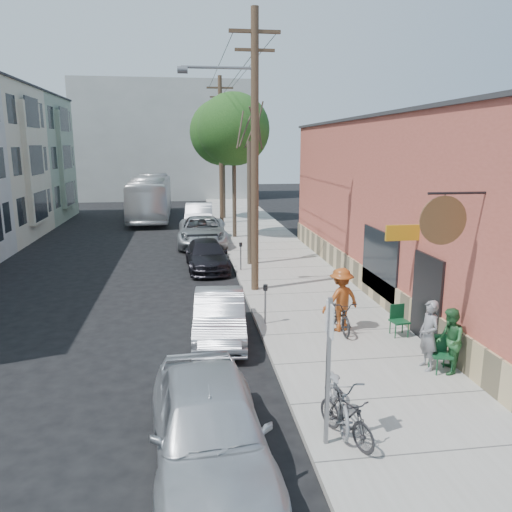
{
  "coord_description": "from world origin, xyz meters",
  "views": [
    {
      "loc": [
        -0.08,
        -13.44,
        5.51
      ],
      "look_at": [
        2.46,
        4.52,
        1.5
      ],
      "focal_mm": 35.0,
      "sensor_mm": 36.0,
      "label": 1
    }
  ],
  "objects": [
    {
      "name": "ground",
      "position": [
        0.0,
        0.0,
        0.0
      ],
      "size": [
        120.0,
        120.0,
        0.0
      ],
      "primitive_type": "plane",
      "color": "black"
    },
    {
      "name": "sidewalk",
      "position": [
        4.25,
        11.0,
        0.07
      ],
      "size": [
        4.5,
        58.0,
        0.15
      ],
      "primitive_type": "cube",
      "color": "#A09C94",
      "rests_on": "ground"
    },
    {
      "name": "cafe_building",
      "position": [
        8.99,
        4.99,
        3.3
      ],
      "size": [
        6.6,
        20.2,
        6.61
      ],
      "color": "#B15041",
      "rests_on": "ground"
    },
    {
      "name": "end_cap_building",
      "position": [
        -2.0,
        42.0,
        6.0
      ],
      "size": [
        18.0,
        8.0,
        12.0
      ],
      "primitive_type": "cube",
      "color": "#B2B2AD",
      "rests_on": "ground"
    },
    {
      "name": "sign_post",
      "position": [
        2.35,
        -5.46,
        1.83
      ],
      "size": [
        0.07,
        0.45,
        2.8
      ],
      "color": "slate",
      "rests_on": "sidewalk"
    },
    {
      "name": "parking_meter_near",
      "position": [
        2.25,
        0.97,
        0.98
      ],
      "size": [
        0.14,
        0.14,
        1.24
      ],
      "color": "slate",
      "rests_on": "sidewalk"
    },
    {
      "name": "parking_meter_far",
      "position": [
        2.25,
        7.8,
        0.98
      ],
      "size": [
        0.14,
        0.14,
        1.24
      ],
      "color": "slate",
      "rests_on": "sidewalk"
    },
    {
      "name": "utility_pole_near",
      "position": [
        2.39,
        4.74,
        5.41
      ],
      "size": [
        3.57,
        0.28,
        10.0
      ],
      "color": "#503A28",
      "rests_on": "sidewalk"
    },
    {
      "name": "utility_pole_far",
      "position": [
        2.45,
        21.9,
        5.34
      ],
      "size": [
        1.8,
        0.28,
        10.0
      ],
      "color": "#503A28",
      "rests_on": "sidewalk"
    },
    {
      "name": "tree_bare",
      "position": [
        2.8,
        8.96,
        2.94
      ],
      "size": [
        0.24,
        0.24,
        5.58
      ],
      "color": "#44392C",
      "rests_on": "sidewalk"
    },
    {
      "name": "tree_leafy_mid",
      "position": [
        2.8,
        16.15,
        6.44
      ],
      "size": [
        4.18,
        4.18,
        8.4
      ],
      "color": "#44392C",
      "rests_on": "sidewalk"
    },
    {
      "name": "tree_leafy_far",
      "position": [
        2.8,
        24.32,
        6.49
      ],
      "size": [
        4.88,
        4.88,
        8.79
      ],
      "color": "#44392C",
      "rests_on": "sidewalk"
    },
    {
      "name": "patio_chair_a",
      "position": [
        5.91,
        -0.57,
        0.59
      ],
      "size": [
        0.57,
        0.57,
        0.88
      ],
      "primitive_type": null,
      "rotation": [
        0.0,
        0.0,
        0.15
      ],
      "color": "#134526",
      "rests_on": "sidewalk"
    },
    {
      "name": "patio_chair_b",
      "position": [
        5.93,
        -2.94,
        0.59
      ],
      "size": [
        0.6,
        0.6,
        0.88
      ],
      "primitive_type": null,
      "rotation": [
        0.0,
        0.0,
        -0.22
      ],
      "color": "#134526",
      "rests_on": "sidewalk"
    },
    {
      "name": "patron_grey",
      "position": [
        5.68,
        -2.74,
        1.02
      ],
      "size": [
        0.46,
        0.66,
        1.74
      ],
      "primitive_type": "imported",
      "rotation": [
        0.0,
        0.0,
        -1.5
      ],
      "color": "gray",
      "rests_on": "sidewalk"
    },
    {
      "name": "patron_green",
      "position": [
        6.08,
        -3.0,
        0.95
      ],
      "size": [
        0.84,
        0.94,
        1.6
      ],
      "primitive_type": "imported",
      "rotation": [
        0.0,
        0.0,
        -1.92
      ],
      "color": "#296635",
      "rests_on": "sidewalk"
    },
    {
      "name": "cyclist",
      "position": [
        4.36,
        0.1,
        1.1
      ],
      "size": [
        1.39,
        1.08,
        1.9
      ],
      "primitive_type": "imported",
      "rotation": [
        0.0,
        0.0,
        3.49
      ],
      "color": "#9B4316",
      "rests_on": "sidewalk"
    },
    {
      "name": "cyclist_bike",
      "position": [
        4.36,
        0.1,
        0.63
      ],
      "size": [
        0.64,
        1.84,
        0.97
      ],
      "primitive_type": "imported",
      "rotation": [
        0.0,
        0.0,
        0.0
      ],
      "color": "black",
      "rests_on": "sidewalk"
    },
    {
      "name": "parked_bike_a",
      "position": [
        2.74,
        -5.41,
        0.61
      ],
      "size": [
        0.98,
        1.6,
        0.93
      ],
      "primitive_type": "imported",
      "rotation": [
        0.0,
        0.0,
        0.38
      ],
      "color": "black",
      "rests_on": "sidewalk"
    },
    {
      "name": "parked_bike_b",
      "position": [
        2.81,
        -4.73,
        0.69
      ],
      "size": [
        0.96,
        2.13,
        1.08
      ],
      "primitive_type": "imported",
      "rotation": [
        0.0,
        0.0,
        -0.12
      ],
      "color": "slate",
      "rests_on": "sidewalk"
    },
    {
      "name": "car_0",
      "position": [
        0.2,
        -5.73,
        0.83
      ],
      "size": [
        2.23,
        4.97,
        1.66
      ],
      "primitive_type": "imported",
      "rotation": [
        0.0,
        0.0,
        0.06
      ],
      "color": "#B6B9BE",
      "rests_on": "ground"
    },
    {
      "name": "car_1",
      "position": [
        0.8,
        0.34,
        0.68
      ],
      "size": [
        1.71,
        4.21,
        1.36
      ],
      "primitive_type": "imported",
      "rotation": [
        0.0,
        0.0,
        -0.07
      ],
      "color": "#A8AAB0",
      "rests_on": "ground"
    },
    {
      "name": "car_2",
      "position": [
        0.8,
        8.84,
        0.64
      ],
      "size": [
        2.03,
        4.52,
        1.29
      ],
      "primitive_type": "imported",
      "rotation": [
        0.0,
        0.0,
        0.05
      ],
      "color": "black",
      "rests_on": "ground"
    },
    {
      "name": "car_3",
      "position": [
        0.8,
        14.45,
        0.8
      ],
      "size": [
        2.77,
        5.83,
        1.61
      ],
      "primitive_type": "imported",
      "rotation": [
        0.0,
        0.0,
        -0.02
      ],
      "color": "#A0A4A7",
      "rests_on": "ground"
    },
    {
      "name": "car_4",
      "position": [
        0.8,
        20.4,
        0.85
      ],
      "size": [
        2.04,
        5.22,
        1.69
      ],
      "primitive_type": "imported",
      "rotation": [
        0.0,
        0.0,
        -0.05
      ],
      "color": "silver",
      "rests_on": "ground"
    },
    {
      "name": "bus",
      "position": [
        -2.73,
        25.83,
        1.65
      ],
      "size": [
        2.83,
        11.87,
        3.3
      ],
      "primitive_type": "imported",
      "rotation": [
        0.0,
        0.0,
        0.0
      ],
      "color": "silver",
      "rests_on": "ground"
    }
  ]
}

